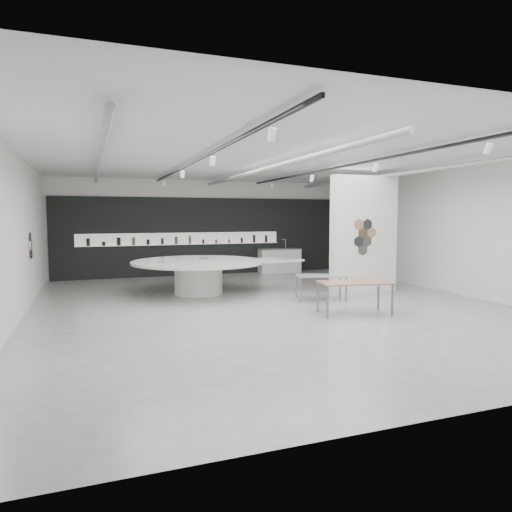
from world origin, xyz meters
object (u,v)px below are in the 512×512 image
object	(u,v)px
display_island	(201,272)
sample_table_stone	(321,277)
partition_column	(364,235)
kitchen_counter	(279,261)
sample_table_wood	(355,284)

from	to	relation	value
display_island	sample_table_stone	bearing A→B (deg)	-44.07
partition_column	kitchen_counter	world-z (taller)	partition_column
sample_table_wood	kitchen_counter	distance (m)	8.35
display_island	sample_table_wood	size ratio (longest dim) A/B	3.04
display_island	partition_column	bearing A→B (deg)	-24.33
sample_table_stone	kitchen_counter	bearing A→B (deg)	77.54
sample_table_stone	kitchen_counter	world-z (taller)	kitchen_counter
display_island	kitchen_counter	distance (m)	5.94
partition_column	display_island	distance (m)	5.14
display_island	sample_table_wood	world-z (taller)	display_island
partition_column	sample_table_wood	bearing A→B (deg)	-126.67
partition_column	display_island	world-z (taller)	partition_column
partition_column	sample_table_stone	size ratio (longest dim) A/B	2.40
sample_table_wood	kitchen_counter	size ratio (longest dim) A/B	1.00
display_island	sample_table_stone	distance (m)	3.66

